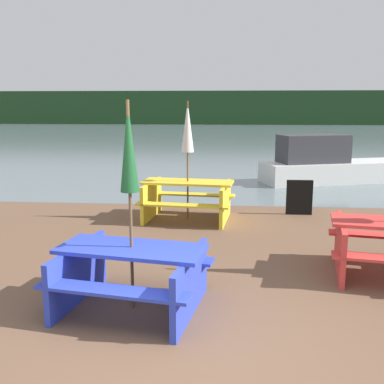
% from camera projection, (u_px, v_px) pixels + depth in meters
% --- Properties ---
extents(ground_plane, '(60.00, 60.00, 0.00)m').
position_uv_depth(ground_plane, '(178.00, 375.00, 3.92)').
color(ground_plane, brown).
extents(water, '(60.00, 50.00, 0.00)m').
position_uv_depth(water, '(223.00, 135.00, 35.02)').
color(water, slate).
rests_on(water, ground_plane).
extents(far_treeline, '(80.00, 1.60, 4.00)m').
position_uv_depth(far_treeline, '(225.00, 108.00, 54.21)').
color(far_treeline, '#1E3D1E').
rests_on(far_treeline, water).
extents(picnic_table_blue, '(1.88, 1.64, 0.74)m').
position_uv_depth(picnic_table_blue, '(132.00, 271.00, 5.16)').
color(picnic_table_blue, blue).
rests_on(picnic_table_blue, ground_plane).
extents(picnic_table_yellow, '(1.97, 1.57, 0.80)m').
position_uv_depth(picnic_table_yellow, '(188.00, 197.00, 9.20)').
color(picnic_table_yellow, yellow).
rests_on(picnic_table_yellow, ground_plane).
extents(umbrella_darkgreen, '(0.21, 0.21, 2.38)m').
position_uv_depth(umbrella_darkgreen, '(129.00, 151.00, 4.90)').
color(umbrella_darkgreen, brown).
rests_on(umbrella_darkgreen, ground_plane).
extents(umbrella_white, '(0.25, 0.25, 2.40)m').
position_uv_depth(umbrella_white, '(188.00, 128.00, 8.93)').
color(umbrella_white, brown).
rests_on(umbrella_white, ground_plane).
extents(boat, '(4.82, 2.67, 1.45)m').
position_uv_depth(boat, '(330.00, 165.00, 13.70)').
color(boat, silver).
rests_on(boat, water).
extents(signboard, '(0.55, 0.08, 0.75)m').
position_uv_depth(signboard, '(299.00, 197.00, 9.62)').
color(signboard, black).
rests_on(signboard, ground_plane).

